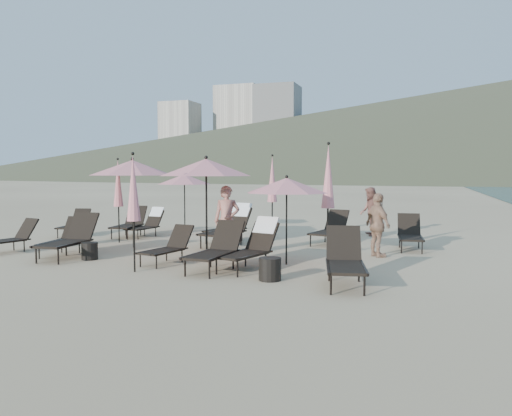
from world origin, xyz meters
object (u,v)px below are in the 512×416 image
(lounger_2, at_px, (168,246))
(side_table_0, at_px, (90,251))
(lounger_11, at_px, (410,233))
(lounger_12, at_px, (75,224))
(lounger_5, at_px, (345,259))
(umbrella_closed_1, at_px, (328,177))
(umbrella_closed_3, at_px, (272,180))
(side_table_1, at_px, (270,269))
(lounger_10, at_px, (330,229))
(lounger_7, at_px, (147,223))
(umbrella_open_1, at_px, (206,167))
(lounger_4, at_px, (216,248))
(beachgoer_c, at_px, (378,225))
(lounger_9, at_px, (230,226))
(lounger_0, at_px, (65,238))
(lounger_3, at_px, (251,245))
(lounger_6, at_px, (130,223))
(beachgoer_a, at_px, (227,221))
(umbrella_closed_0, at_px, (133,189))
(lounger_8, at_px, (229,226))
(beachgoer_b, at_px, (370,211))
(umbrella_open_2, at_px, (287,186))
(lounger_13, at_px, (11,237))
(lounger_1, at_px, (69,238))
(umbrella_closed_2, at_px, (118,184))
(umbrella_open_0, at_px, (132,168))

(lounger_2, bearing_deg, side_table_0, -164.36)
(lounger_11, bearing_deg, lounger_12, 177.18)
(lounger_5, bearing_deg, umbrella_closed_1, 94.76)
(umbrella_closed_3, height_order, side_table_1, umbrella_closed_3)
(lounger_10, height_order, side_table_0, lounger_10)
(lounger_7, height_order, umbrella_open_1, umbrella_open_1)
(lounger_4, relative_size, side_table_1, 4.06)
(umbrella_closed_3, height_order, beachgoer_c, umbrella_closed_3)
(lounger_9, bearing_deg, umbrella_open_1, -66.86)
(lounger_11, height_order, umbrella_open_1, umbrella_open_1)
(lounger_0, relative_size, lounger_2, 1.09)
(lounger_10, height_order, side_table_1, lounger_10)
(lounger_3, height_order, lounger_11, lounger_3)
(lounger_6, distance_m, beachgoer_a, 5.24)
(lounger_4, height_order, lounger_9, lounger_4)
(lounger_3, relative_size, umbrella_closed_0, 0.74)
(lounger_7, bearing_deg, umbrella_open_1, -33.84)
(lounger_4, xyz_separation_m, umbrella_closed_3, (-0.47, 5.69, 1.40))
(lounger_8, distance_m, lounger_9, 0.80)
(lounger_5, height_order, lounger_12, lounger_5)
(lounger_8, relative_size, beachgoer_c, 1.26)
(lounger_10, xyz_separation_m, beachgoer_b, (0.90, 2.36, 0.36))
(beachgoer_a, bearing_deg, umbrella_closed_1, -4.27)
(umbrella_closed_1, bearing_deg, lounger_12, 170.30)
(lounger_8, height_order, beachgoer_c, beachgoer_c)
(lounger_5, height_order, side_table_0, lounger_5)
(lounger_7, relative_size, umbrella_open_2, 0.77)
(lounger_6, bearing_deg, lounger_3, -44.23)
(lounger_6, relative_size, lounger_13, 1.12)
(lounger_1, relative_size, beachgoer_b, 1.18)
(umbrella_open_2, bearing_deg, beachgoer_b, 78.19)
(umbrella_closed_2, bearing_deg, lounger_7, 87.77)
(umbrella_closed_1, distance_m, umbrella_closed_2, 6.46)
(lounger_7, relative_size, beachgoer_c, 0.98)
(lounger_12, height_order, beachgoer_c, beachgoer_c)
(lounger_2, bearing_deg, lounger_1, -166.65)
(lounger_13, bearing_deg, lounger_10, 41.93)
(side_table_0, bearing_deg, lounger_2, 5.49)
(lounger_4, height_order, side_table_0, lounger_4)
(lounger_5, xyz_separation_m, lounger_9, (-4.26, 4.83, -0.01))
(lounger_5, bearing_deg, umbrella_closed_3, 106.27)
(lounger_6, bearing_deg, umbrella_closed_0, -65.12)
(lounger_0, relative_size, side_table_0, 4.04)
(lounger_6, height_order, umbrella_open_2, umbrella_open_2)
(lounger_0, height_order, side_table_1, lounger_0)
(lounger_1, height_order, lounger_10, lounger_1)
(lounger_2, xyz_separation_m, umbrella_open_0, (-2.14, 1.91, 1.84))
(lounger_0, bearing_deg, lounger_1, -50.54)
(umbrella_closed_0, bearing_deg, lounger_2, 81.79)
(lounger_7, relative_size, beachgoer_b, 0.97)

